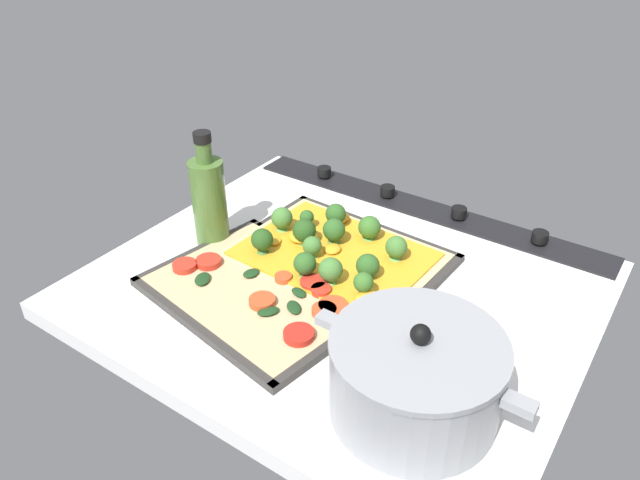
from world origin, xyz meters
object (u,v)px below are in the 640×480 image
veggie_pizza_back (264,290)px  oil_bottle (209,199)px  cooking_pot (416,377)px  broccoli_pizza (332,251)px  baking_tray_front (334,261)px  baking_tray_back (262,293)px

veggie_pizza_back → oil_bottle: 19.86cm
cooking_pot → broccoli_pizza: bearing=-39.1°
veggie_pizza_back → oil_bottle: (17.11, -7.13, 7.13)cm
baking_tray_front → baking_tray_back: 14.15cm
broccoli_pizza → veggie_pizza_back: broccoli_pizza is taller
baking_tray_back → veggie_pizza_back: (-0.59, 0.06, 0.76)cm
baking_tray_back → veggie_pizza_back: veggie_pizza_back is taller
cooking_pot → oil_bottle: 48.24cm
oil_bottle → veggie_pizza_back: bearing=157.4°
broccoli_pizza → oil_bottle: 22.25cm
baking_tray_back → oil_bottle: oil_bottle is taller
baking_tray_front → veggie_pizza_back: 14.06cm
baking_tray_front → oil_bottle: bearing=17.0°
oil_bottle → cooking_pot: bearing=162.5°
veggie_pizza_back → cooking_pot: cooking_pot is taller
baking_tray_back → baking_tray_front: bearing=-108.1°
broccoli_pizza → cooking_pot: size_ratio=1.19×
oil_bottle → baking_tray_back: bearing=156.8°
broccoli_pizza → baking_tray_back: size_ratio=0.89×
baking_tray_back → cooking_pot: cooking_pot is taller
broccoli_pizza → veggie_pizza_back: (3.43, 13.28, -1.18)cm
baking_tray_front → cooking_pot: cooking_pot is taller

